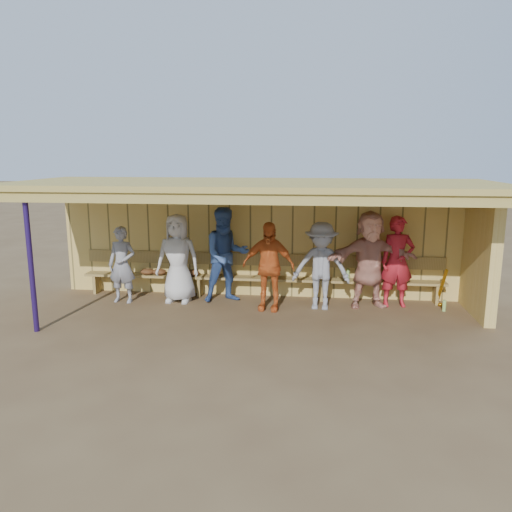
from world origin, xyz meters
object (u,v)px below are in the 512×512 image
Objects in this scene: player_g at (397,262)px; player_d at (268,266)px; player_e at (321,266)px; bench at (260,273)px; player_b at (178,258)px; player_c at (226,255)px; player_a at (122,265)px; player_f at (370,260)px.

player_d is at bearing -174.48° from player_g.
player_g is at bearing 17.34° from player_e.
bench is at bearing 167.56° from player_g.
bench is at bearing 18.68° from player_b.
player_g is (3.42, 0.05, -0.07)m from player_c.
player_a is 2.85m from bench.
player_g is at bearing -6.32° from bench.
player_a is 0.80× the size of player_c.
player_c reaches higher than player_g.
player_d is at bearing -50.58° from player_c.
player_b is at bearing -163.53° from bench.
player_g is (5.51, 0.36, 0.12)m from player_a.
player_g is (2.51, 0.52, 0.04)m from player_d.
player_f is (4.96, 0.25, 0.18)m from player_a.
player_g is (0.55, 0.11, -0.05)m from player_f.
player_e is at bearing -32.28° from player_c.
player_c reaches higher than player_b.
player_e reaches higher than player_a.
player_d reaches higher than player_e.
player_e is (1.01, 0.16, -0.01)m from player_d.
player_c reaches higher than player_e.
player_c reaches higher than bench.
player_b is 1.00× the size of player_g.
player_d is 0.92m from bench.
bench is (-2.76, 0.31, -0.38)m from player_g.
player_a is 0.86× the size of player_g.
player_b is 4.40m from player_g.
player_g is at bearing 7.52° from player_a.
player_g reaches higher than player_d.
player_a is 0.82× the size of player_f.
player_f is at bearing -10.62° from bench.
bench is (-1.26, 0.66, -0.33)m from player_e.
player_c reaches higher than player_d.
bench is at bearing 17.32° from player_a.
player_d is at bearing 0.75° from player_a.
player_f reaches higher than player_d.
player_e is 1.54m from player_g.
player_c is (0.98, 0.13, 0.07)m from player_b.
player_d is 1.03m from player_e.
player_f is (3.84, 0.07, 0.05)m from player_b.
player_g is at bearing -22.42° from player_c.
player_a is 0.21× the size of bench.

